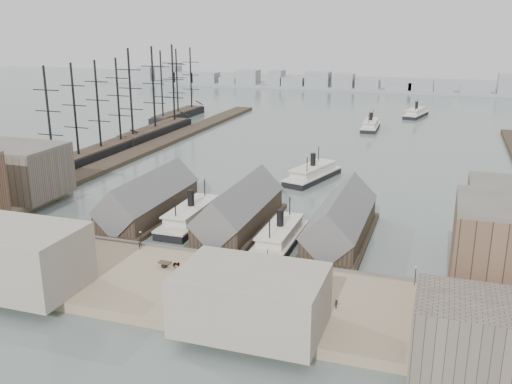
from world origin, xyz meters
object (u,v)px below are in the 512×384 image
(ferry_docked_west, at_px, (191,216))
(horse_cart_right, at_px, (237,296))
(horse_cart_center, at_px, (173,264))
(tram, at_px, (457,302))
(horse_cart_left, at_px, (43,249))

(ferry_docked_west, relative_size, horse_cart_right, 5.85)
(horse_cart_right, bearing_deg, horse_cart_center, 33.70)
(ferry_docked_west, distance_m, tram, 72.91)
(tram, relative_size, horse_cart_right, 2.40)
(ferry_docked_west, height_order, horse_cart_center, ferry_docked_west)
(horse_cart_left, xyz_separation_m, horse_cart_center, (30.94, 1.52, -0.02))
(ferry_docked_west, relative_size, tram, 2.43)
(ferry_docked_west, xyz_separation_m, horse_cart_right, (27.41, -39.53, 0.48))
(tram, height_order, horse_cart_right, tram)
(horse_cart_center, height_order, horse_cart_right, horse_cart_right)
(ferry_docked_west, height_order, horse_cart_left, ferry_docked_west)
(ferry_docked_west, distance_m, horse_cart_right, 48.10)
(tram, bearing_deg, ferry_docked_west, 158.42)
(tram, bearing_deg, horse_cart_center, -177.02)
(horse_cart_center, distance_m, horse_cart_right, 19.76)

